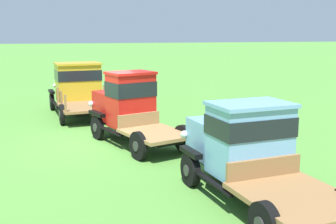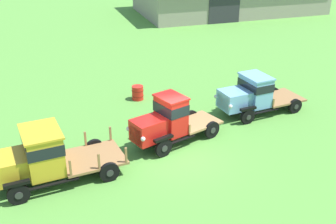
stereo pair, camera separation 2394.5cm
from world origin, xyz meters
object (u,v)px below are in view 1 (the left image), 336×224
vintage_truck_midrow_center (245,147)px  oil_drum_beside_row (277,121)px  vintage_truck_foreground_near (78,86)px  vintage_truck_second_in_line (128,106)px

vintage_truck_midrow_center → oil_drum_beside_row: size_ratio=6.13×
vintage_truck_midrow_center → oil_drum_beside_row: bearing=144.6°
vintage_truck_foreground_near → vintage_truck_midrow_center: bearing=16.0°
vintage_truck_foreground_near → vintage_truck_midrow_center: size_ratio=1.11×
vintage_truck_second_in_line → oil_drum_beside_row: vintage_truck_second_in_line is taller
oil_drum_beside_row → vintage_truck_second_in_line: bearing=-90.2°
vintage_truck_second_in_line → vintage_truck_midrow_center: (5.19, 1.74, -0.09)m
oil_drum_beside_row → vintage_truck_midrow_center: bearing=-35.4°
vintage_truck_second_in_line → oil_drum_beside_row: 5.47m
vintage_truck_foreground_near → vintage_truck_second_in_line: size_ratio=1.15×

